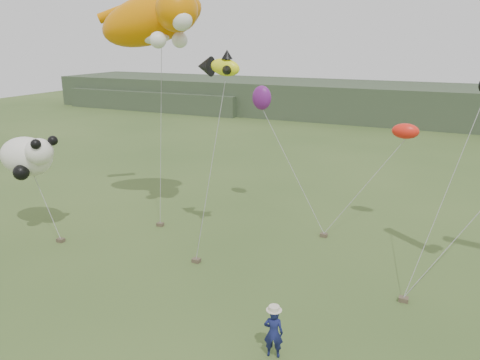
# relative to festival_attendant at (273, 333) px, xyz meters

# --- Properties ---
(ground) EXTENTS (120.00, 120.00, 0.00)m
(ground) POSITION_rel_festival_attendant_xyz_m (-2.39, 0.78, -0.79)
(ground) COLOR #385123
(ground) RESTS_ON ground
(headland) EXTENTS (90.00, 13.00, 4.00)m
(headland) POSITION_rel_festival_attendant_xyz_m (-5.50, 45.47, 1.13)
(headland) COLOR #2D3D28
(headland) RESTS_ON ground
(festival_attendant) EXTENTS (0.65, 0.50, 1.57)m
(festival_attendant) POSITION_rel_festival_attendant_xyz_m (0.00, 0.00, 0.00)
(festival_attendant) COLOR #151A4F
(festival_attendant) RESTS_ON ground
(sandbag_anchors) EXTENTS (15.34, 5.94, 0.17)m
(sandbag_anchors) POSITION_rel_festival_attendant_xyz_m (-4.69, 5.77, -0.70)
(sandbag_anchors) COLOR brown
(sandbag_anchors) RESTS_ON ground
(cat_kite) EXTENTS (6.62, 3.96, 3.49)m
(cat_kite) POSITION_rel_festival_attendant_xyz_m (-8.98, 7.96, 9.14)
(cat_kite) COLOR orange
(cat_kite) RESTS_ON ground
(fish_kite) EXTENTS (2.07, 1.40, 1.09)m
(fish_kite) POSITION_rel_festival_attendant_xyz_m (-4.80, 5.94, 7.17)
(fish_kite) COLOR yellow
(fish_kite) RESTS_ON ground
(panda_kite) EXTENTS (3.25, 2.10, 2.02)m
(panda_kite) POSITION_rel_festival_attendant_xyz_m (-13.77, 3.98, 3.00)
(panda_kite) COLOR white
(panda_kite) RESTS_ON ground
(misc_kites) EXTENTS (8.20, 1.07, 2.21)m
(misc_kites) POSITION_rel_festival_attendant_xyz_m (-1.98, 11.39, 4.82)
(misc_kites) COLOR red
(misc_kites) RESTS_ON ground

